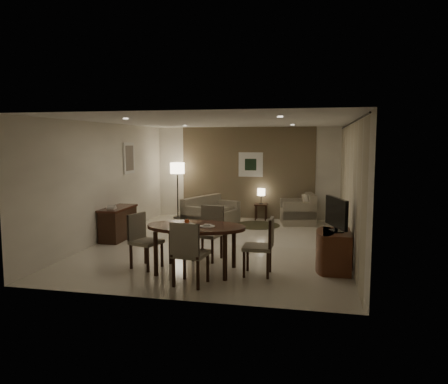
% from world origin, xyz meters
% --- Properties ---
extents(room_shell, '(5.50, 7.00, 2.70)m').
position_xyz_m(room_shell, '(0.00, 0.40, 1.35)').
color(room_shell, beige).
rests_on(room_shell, ground).
extents(taupe_accent, '(3.96, 0.03, 2.70)m').
position_xyz_m(taupe_accent, '(0.00, 3.48, 1.35)').
color(taupe_accent, brown).
rests_on(taupe_accent, wall_back).
extents(curtain_wall, '(0.08, 6.70, 2.58)m').
position_xyz_m(curtain_wall, '(2.68, 0.00, 1.32)').
color(curtain_wall, beige).
rests_on(curtain_wall, wall_right).
extents(curtain_rod, '(0.03, 6.80, 0.03)m').
position_xyz_m(curtain_rod, '(2.68, 0.00, 2.64)').
color(curtain_rod, black).
rests_on(curtain_rod, wall_right).
extents(art_back_frame, '(0.72, 0.03, 0.72)m').
position_xyz_m(art_back_frame, '(0.10, 3.46, 1.60)').
color(art_back_frame, silver).
rests_on(art_back_frame, wall_back).
extents(art_back_canvas, '(0.34, 0.01, 0.34)m').
position_xyz_m(art_back_canvas, '(0.10, 3.44, 1.60)').
color(art_back_canvas, black).
rests_on(art_back_canvas, wall_back).
extents(art_left_frame, '(0.03, 0.60, 0.80)m').
position_xyz_m(art_left_frame, '(-2.72, 1.20, 1.85)').
color(art_left_frame, silver).
rests_on(art_left_frame, wall_left).
extents(art_left_canvas, '(0.01, 0.46, 0.64)m').
position_xyz_m(art_left_canvas, '(-2.71, 1.20, 1.85)').
color(art_left_canvas, gray).
rests_on(art_left_canvas, wall_left).
extents(downlight_nl, '(0.10, 0.10, 0.01)m').
position_xyz_m(downlight_nl, '(-1.40, -1.80, 2.69)').
color(downlight_nl, white).
rests_on(downlight_nl, ceiling).
extents(downlight_nr, '(0.10, 0.10, 0.01)m').
position_xyz_m(downlight_nr, '(1.40, -1.80, 2.69)').
color(downlight_nr, white).
rests_on(downlight_nr, ceiling).
extents(downlight_fl, '(0.10, 0.10, 0.01)m').
position_xyz_m(downlight_fl, '(-1.40, 1.80, 2.69)').
color(downlight_fl, white).
rests_on(downlight_fl, ceiling).
extents(downlight_fr, '(0.10, 0.10, 0.01)m').
position_xyz_m(downlight_fr, '(1.40, 1.80, 2.69)').
color(downlight_fr, white).
rests_on(downlight_fr, ceiling).
extents(console_desk, '(0.48, 1.20, 0.75)m').
position_xyz_m(console_desk, '(-2.49, 0.00, 0.38)').
color(console_desk, '#442215').
rests_on(console_desk, floor).
extents(telephone, '(0.20, 0.14, 0.09)m').
position_xyz_m(telephone, '(-2.49, -0.30, 0.80)').
color(telephone, white).
rests_on(telephone, console_desk).
extents(tv_cabinet, '(0.48, 0.90, 0.70)m').
position_xyz_m(tv_cabinet, '(2.40, -1.50, 0.35)').
color(tv_cabinet, '#5B301B').
rests_on(tv_cabinet, floor).
extents(flat_tv, '(0.36, 0.85, 0.60)m').
position_xyz_m(flat_tv, '(2.38, -1.50, 1.02)').
color(flat_tv, black).
rests_on(flat_tv, tv_cabinet).
extents(dining_table, '(1.74, 1.09, 0.82)m').
position_xyz_m(dining_table, '(-0.00, -2.09, 0.41)').
color(dining_table, '#442215').
rests_on(dining_table, floor).
extents(chair_near, '(0.56, 0.56, 1.03)m').
position_xyz_m(chair_near, '(0.11, -2.78, 0.52)').
color(chair_near, gray).
rests_on(chair_near, floor).
extents(chair_far, '(0.58, 0.58, 1.03)m').
position_xyz_m(chair_far, '(-0.01, -1.30, 0.51)').
color(chair_far, gray).
rests_on(chair_far, floor).
extents(chair_left, '(0.60, 0.60, 0.98)m').
position_xyz_m(chair_left, '(-0.94, -2.06, 0.49)').
color(chair_left, gray).
rests_on(chair_left, floor).
extents(chair_right, '(0.49, 0.49, 0.99)m').
position_xyz_m(chair_right, '(1.07, -2.05, 0.50)').
color(chair_right, gray).
rests_on(chair_right, floor).
extents(plate_a, '(0.26, 0.26, 0.02)m').
position_xyz_m(plate_a, '(-0.18, -2.04, 0.83)').
color(plate_a, white).
rests_on(plate_a, dining_table).
extents(plate_b, '(0.26, 0.26, 0.02)m').
position_xyz_m(plate_b, '(0.22, -2.14, 0.83)').
color(plate_b, white).
rests_on(plate_b, dining_table).
extents(fruit_apple, '(0.09, 0.09, 0.09)m').
position_xyz_m(fruit_apple, '(-0.18, -2.04, 0.88)').
color(fruit_apple, '#BC4115').
rests_on(fruit_apple, plate_a).
extents(napkin, '(0.12, 0.08, 0.03)m').
position_xyz_m(napkin, '(0.22, -2.14, 0.85)').
color(napkin, white).
rests_on(napkin, plate_b).
extents(round_rug, '(1.25, 1.25, 0.01)m').
position_xyz_m(round_rug, '(0.45, 2.37, 0.01)').
color(round_rug, '#3B3821').
rests_on(round_rug, floor).
extents(sofa, '(1.86, 1.37, 0.79)m').
position_xyz_m(sofa, '(-0.75, 2.04, 0.39)').
color(sofa, gray).
rests_on(sofa, floor).
extents(armchair, '(1.05, 1.09, 0.84)m').
position_xyz_m(armchair, '(1.52, 2.85, 0.42)').
color(armchair, gray).
rests_on(armchair, floor).
extents(side_table, '(0.37, 0.37, 0.47)m').
position_xyz_m(side_table, '(0.45, 3.25, 0.23)').
color(side_table, black).
rests_on(side_table, floor).
extents(table_lamp, '(0.22, 0.22, 0.50)m').
position_xyz_m(table_lamp, '(0.45, 3.25, 0.72)').
color(table_lamp, '#FFEAC1').
rests_on(table_lamp, side_table).
extents(floor_lamp, '(0.42, 0.42, 1.65)m').
position_xyz_m(floor_lamp, '(-2.02, 3.02, 0.83)').
color(floor_lamp, '#FFE5B7').
rests_on(floor_lamp, floor).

